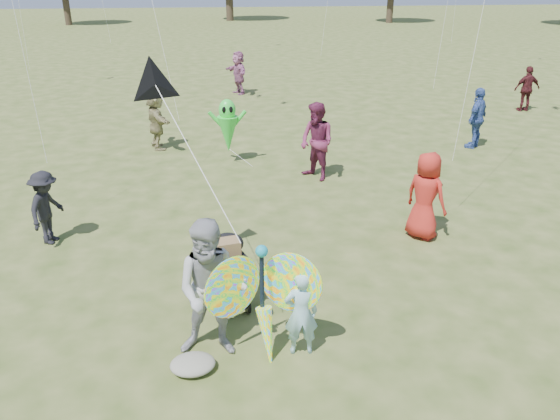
# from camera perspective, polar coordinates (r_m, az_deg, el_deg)

# --- Properties ---
(ground) EXTENTS (160.00, 160.00, 0.00)m
(ground) POSITION_cam_1_polar(r_m,az_deg,el_deg) (8.41, 2.84, -10.91)
(ground) COLOR #51592B
(ground) RESTS_ON ground
(child_girl) EXTENTS (0.47, 0.33, 1.25)m
(child_girl) POSITION_cam_1_polar(r_m,az_deg,el_deg) (7.34, 2.22, -10.72)
(child_girl) COLOR #93C3D0
(child_girl) RESTS_ON ground
(adult_man) EXTENTS (1.06, 0.89, 1.96)m
(adult_man) POSITION_cam_1_polar(r_m,az_deg,el_deg) (7.20, -7.13, -8.28)
(adult_man) COLOR #9C9EA2
(adult_man) RESTS_ON ground
(grey_bag) EXTENTS (0.59, 0.48, 0.19)m
(grey_bag) POSITION_cam_1_polar(r_m,az_deg,el_deg) (7.43, -9.11, -15.63)
(grey_bag) COLOR gray
(grey_bag) RESTS_ON ground
(crowd_a) EXTENTS (0.93, 1.00, 1.72)m
(crowd_a) POSITION_cam_1_polar(r_m,az_deg,el_deg) (10.73, 14.98, 1.44)
(crowd_a) COLOR red
(crowd_a) RESTS_ON ground
(crowd_b) EXTENTS (0.78, 1.04, 1.43)m
(crowd_b) POSITION_cam_1_polar(r_m,az_deg,el_deg) (11.11, -23.22, 0.23)
(crowd_b) COLOR black
(crowd_b) RESTS_ON ground
(crowd_c) EXTENTS (1.06, 1.00, 1.76)m
(crowd_c) POSITION_cam_1_polar(r_m,az_deg,el_deg) (17.01, 19.90, 9.02)
(crowd_c) COLOR #375299
(crowd_c) RESTS_ON ground
(crowd_d) EXTENTS (0.89, 1.66, 1.71)m
(crowd_d) POSITION_cam_1_polar(r_m,az_deg,el_deg) (16.34, -12.81, 9.18)
(crowd_d) COLOR #94895B
(crowd_d) RESTS_ON ground
(crowd_e) EXTENTS (1.11, 1.17, 1.91)m
(crowd_e) POSITION_cam_1_polar(r_m,az_deg,el_deg) (13.45, 3.86, 7.12)
(crowd_e) COLOR #6D2445
(crowd_e) RESTS_ON ground
(crowd_h) EXTENTS (0.97, 0.41, 1.64)m
(crowd_h) POSITION_cam_1_polar(r_m,az_deg,el_deg) (22.49, 24.40, 11.46)
(crowd_h) COLOR #45171B
(crowd_h) RESTS_ON ground
(crowd_j) EXTENTS (1.07, 1.72, 1.77)m
(crowd_j) POSITION_cam_1_polar(r_m,az_deg,el_deg) (23.72, -4.37, 14.12)
(crowd_j) COLOR #A15C85
(crowd_j) RESTS_ON ground
(jogging_stroller) EXTENTS (0.61, 1.10, 1.09)m
(jogging_stroller) POSITION_cam_1_polar(r_m,az_deg,el_deg) (8.49, -5.39, -5.77)
(jogging_stroller) COLOR black
(jogging_stroller) RESTS_ON ground
(butterfly_kite) EXTENTS (1.74, 0.75, 1.84)m
(butterfly_kite) POSITION_cam_1_polar(r_m,az_deg,el_deg) (7.18, -1.69, -9.51)
(butterfly_kite) COLOR #FF2848
(butterfly_kite) RESTS_ON ground
(delta_kite_rig) EXTENTS (1.51, 2.34, 2.09)m
(delta_kite_rig) POSITION_cam_1_polar(r_m,az_deg,el_deg) (8.40, -12.86, 12.56)
(delta_kite_rig) COLOR black
(delta_kite_rig) RESTS_ON ground
(alien_kite) EXTENTS (1.12, 0.69, 1.74)m
(alien_kite) POSITION_cam_1_polar(r_m,az_deg,el_deg) (14.68, -5.47, 8.53)
(alien_kite) COLOR #34E03F
(alien_kite) RESTS_ON ground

